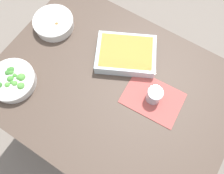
{
  "coord_description": "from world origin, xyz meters",
  "views": [
    {
      "loc": [
        0.21,
        -0.34,
        1.77
      ],
      "look_at": [
        0.0,
        0.0,
        0.74
      ],
      "focal_mm": 35.53,
      "sensor_mm": 36.0,
      "label": 1
    }
  ],
  "objects_px": {
    "drink_cup": "(154,96)",
    "baking_dish": "(126,54)",
    "stew_bowl": "(54,23)",
    "broccoli_bowl": "(12,80)",
    "spoon_by_stew": "(54,32)"
  },
  "relations": [
    {
      "from": "drink_cup",
      "to": "baking_dish",
      "type": "bearing_deg",
      "value": 151.64
    },
    {
      "from": "baking_dish",
      "to": "drink_cup",
      "type": "distance_m",
      "value": 0.26
    },
    {
      "from": "stew_bowl",
      "to": "broccoli_bowl",
      "type": "bearing_deg",
      "value": -84.24
    },
    {
      "from": "broccoli_bowl",
      "to": "spoon_by_stew",
      "type": "height_order",
      "value": "broccoli_bowl"
    },
    {
      "from": "broccoli_bowl",
      "to": "spoon_by_stew",
      "type": "relative_size",
      "value": 1.5
    },
    {
      "from": "broccoli_bowl",
      "to": "drink_cup",
      "type": "height_order",
      "value": "drink_cup"
    },
    {
      "from": "broccoli_bowl",
      "to": "baking_dish",
      "type": "height_order",
      "value": "broccoli_bowl"
    },
    {
      "from": "spoon_by_stew",
      "to": "stew_bowl",
      "type": "bearing_deg",
      "value": 125.25
    },
    {
      "from": "broccoli_bowl",
      "to": "drink_cup",
      "type": "xyz_separation_m",
      "value": [
        0.62,
        0.3,
        0.01
      ]
    },
    {
      "from": "drink_cup",
      "to": "spoon_by_stew",
      "type": "distance_m",
      "value": 0.64
    },
    {
      "from": "stew_bowl",
      "to": "spoon_by_stew",
      "type": "distance_m",
      "value": 0.05
    },
    {
      "from": "broccoli_bowl",
      "to": "baking_dish",
      "type": "relative_size",
      "value": 0.63
    },
    {
      "from": "broccoli_bowl",
      "to": "baking_dish",
      "type": "bearing_deg",
      "value": 46.83
    },
    {
      "from": "stew_bowl",
      "to": "spoon_by_stew",
      "type": "xyz_separation_m",
      "value": [
        0.02,
        -0.04,
        -0.03
      ]
    },
    {
      "from": "stew_bowl",
      "to": "baking_dish",
      "type": "height_order",
      "value": "same"
    }
  ]
}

